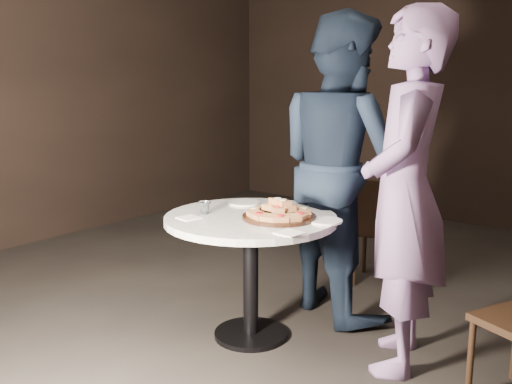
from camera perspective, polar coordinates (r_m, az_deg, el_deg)
floor at (r=3.46m, az=1.64°, el=-14.65°), size 7.00×7.00×0.00m
table at (r=3.30m, az=-0.54°, el=-4.70°), size 1.21×1.21×0.74m
serving_board at (r=3.20m, az=2.33°, el=-2.50°), size 0.51×0.51×0.02m
focaccia_pile at (r=3.19m, az=2.39°, el=-1.84°), size 0.37×0.38×0.10m
plate_left at (r=3.57m, az=-1.24°, el=-1.07°), size 0.26×0.26×0.01m
plate_right at (r=3.15m, az=6.94°, el=-2.88°), size 0.23×0.23×0.01m
water_glass at (r=3.32m, az=-5.18°, el=-1.56°), size 0.10×0.10×0.07m
napkin_near at (r=3.23m, az=-6.73°, el=-2.57°), size 0.13×0.13×0.01m
napkin_far at (r=2.90m, az=3.38°, el=-4.11°), size 0.13×0.13×0.01m
chair_far at (r=4.27m, az=12.29°, el=-3.19°), size 0.46×0.48×0.80m
diner_navy at (r=3.70m, az=8.47°, el=2.55°), size 1.15×1.05×1.92m
diner_teal at (r=3.01m, az=14.69°, el=-0.15°), size 0.67×0.80×1.87m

